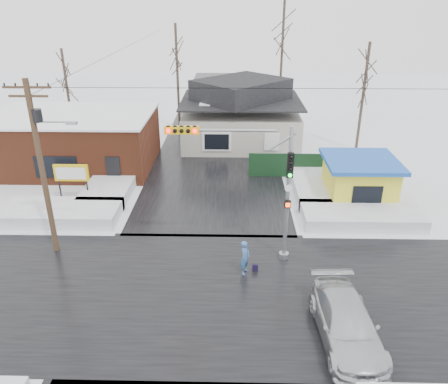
{
  "coord_description": "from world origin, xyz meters",
  "views": [
    {
      "loc": [
        1.34,
        -16.15,
        12.48
      ],
      "look_at": [
        0.89,
        4.57,
        3.0
      ],
      "focal_mm": 35.0,
      "sensor_mm": 36.0,
      "label": 1
    }
  ],
  "objects_px": {
    "utility_pole": "(42,160)",
    "car": "(346,324)",
    "kiosk": "(359,180)",
    "pedestrian": "(245,258)",
    "traffic_signal": "(256,177)",
    "marquee_sign": "(71,174)"
  },
  "relations": [
    {
      "from": "marquee_sign",
      "to": "car",
      "type": "bearing_deg",
      "value": -39.63
    },
    {
      "from": "car",
      "to": "kiosk",
      "type": "bearing_deg",
      "value": 71.14
    },
    {
      "from": "kiosk",
      "to": "pedestrian",
      "type": "distance_m",
      "value": 11.28
    },
    {
      "from": "kiosk",
      "to": "car",
      "type": "relative_size",
      "value": 0.87
    },
    {
      "from": "pedestrian",
      "to": "car",
      "type": "height_order",
      "value": "pedestrian"
    },
    {
      "from": "traffic_signal",
      "to": "utility_pole",
      "type": "relative_size",
      "value": 0.78
    },
    {
      "from": "pedestrian",
      "to": "car",
      "type": "relative_size",
      "value": 0.33
    },
    {
      "from": "marquee_sign",
      "to": "kiosk",
      "type": "bearing_deg",
      "value": 1.55
    },
    {
      "from": "utility_pole",
      "to": "pedestrian",
      "type": "xyz_separation_m",
      "value": [
        9.89,
        -1.87,
        -4.23
      ]
    },
    {
      "from": "pedestrian",
      "to": "traffic_signal",
      "type": "bearing_deg",
      "value": 3.17
    },
    {
      "from": "pedestrian",
      "to": "car",
      "type": "bearing_deg",
      "value": -116.24
    },
    {
      "from": "traffic_signal",
      "to": "car",
      "type": "distance_m",
      "value": 7.65
    },
    {
      "from": "kiosk",
      "to": "car",
      "type": "xyz_separation_m",
      "value": [
        -3.69,
        -12.77,
        -0.69
      ]
    },
    {
      "from": "traffic_signal",
      "to": "utility_pole",
      "type": "bearing_deg",
      "value": 177.05
    },
    {
      "from": "kiosk",
      "to": "car",
      "type": "distance_m",
      "value": 13.31
    },
    {
      "from": "utility_pole",
      "to": "pedestrian",
      "type": "bearing_deg",
      "value": -10.71
    },
    {
      "from": "traffic_signal",
      "to": "pedestrian",
      "type": "relative_size",
      "value": 3.98
    },
    {
      "from": "car",
      "to": "marquee_sign",
      "type": "bearing_deg",
      "value": 137.62
    },
    {
      "from": "traffic_signal",
      "to": "car",
      "type": "xyz_separation_m",
      "value": [
        3.38,
        -5.74,
        -3.77
      ]
    },
    {
      "from": "kiosk",
      "to": "pedestrian",
      "type": "bearing_deg",
      "value": -132.02
    },
    {
      "from": "utility_pole",
      "to": "car",
      "type": "relative_size",
      "value": 1.69
    },
    {
      "from": "utility_pole",
      "to": "car",
      "type": "xyz_separation_m",
      "value": [
        13.74,
        -6.27,
        -4.34
      ]
    }
  ]
}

